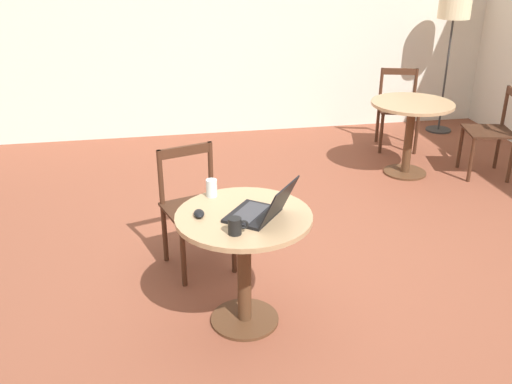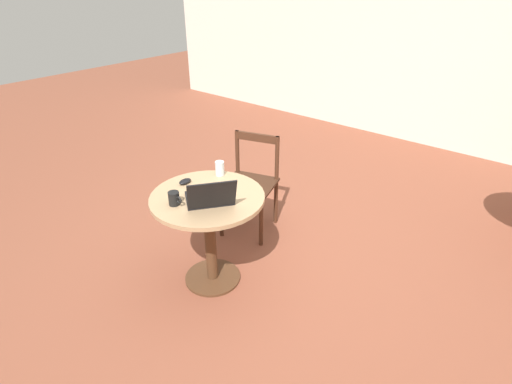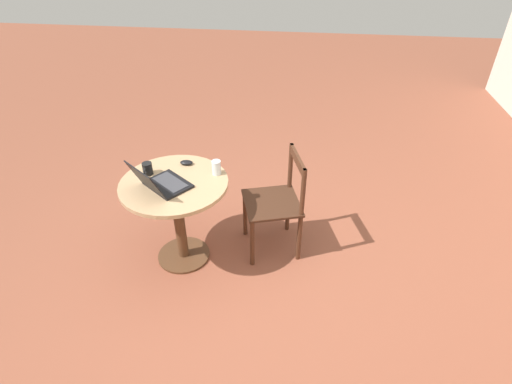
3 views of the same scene
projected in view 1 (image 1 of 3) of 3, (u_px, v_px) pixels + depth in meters
ground_plane at (288, 268)px, 4.11m from camera, size 16.00×16.00×0.00m
wall_back at (225, 17)px, 6.46m from camera, size 9.40×0.06×2.70m
cafe_table_near at (244, 241)px, 3.31m from camera, size 0.79×0.79×0.73m
cafe_table_mid at (411, 119)px, 5.53m from camera, size 0.79×0.79×0.73m
chair_near_back at (195, 208)px, 3.99m from camera, size 0.53×0.53×0.86m
chair_mid_right at (493, 132)px, 5.55m from camera, size 0.51×0.51×0.86m
chair_mid_back at (398, 108)px, 6.32m from camera, size 0.52×0.52×0.86m
floor_lamp at (454, 16)px, 6.48m from camera, size 0.36×0.36×1.58m
laptop at (261, 210)px, 3.19m from camera, size 0.45×0.45×0.23m
mouse at (199, 214)px, 3.22m from camera, size 0.06×0.10×0.03m
mug at (235, 226)px, 3.02m from camera, size 0.11×0.07×0.09m
drinking_glass at (212, 188)px, 3.46m from camera, size 0.07×0.07×0.11m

